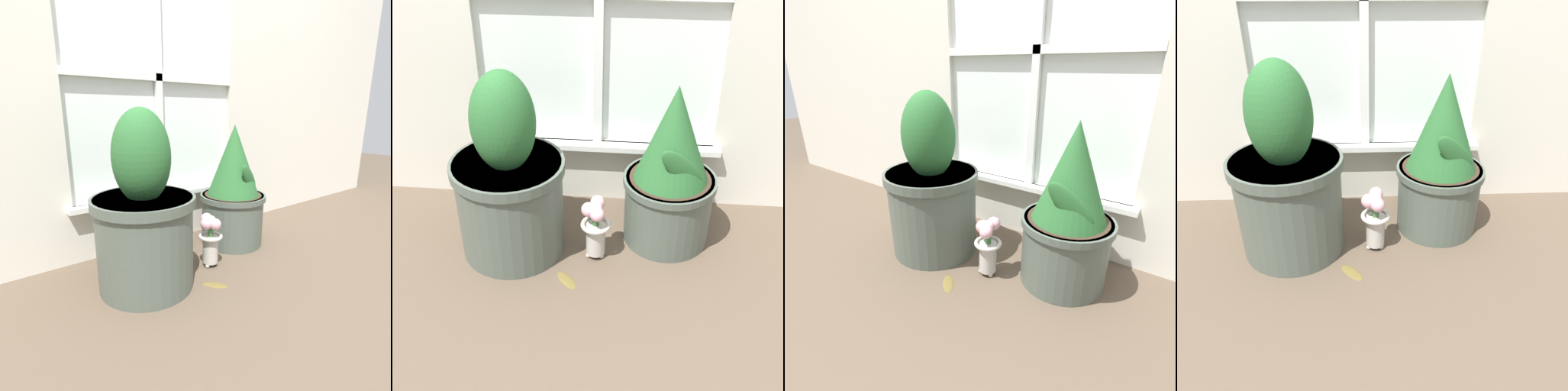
% 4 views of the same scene
% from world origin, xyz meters
% --- Properties ---
extents(ground_plane, '(10.00, 10.00, 0.00)m').
position_xyz_m(ground_plane, '(0.00, 0.00, 0.00)').
color(ground_plane, brown).
extents(potted_plant_left, '(0.42, 0.42, 0.73)m').
position_xyz_m(potted_plant_left, '(-0.30, 0.21, 0.29)').
color(potted_plant_left, '#4C564C').
rests_on(potted_plant_left, ground_plane).
extents(potted_plant_right, '(0.36, 0.36, 0.66)m').
position_xyz_m(potted_plant_right, '(0.30, 0.33, 0.30)').
color(potted_plant_right, '#4C564C').
rests_on(potted_plant_right, ground_plane).
extents(flower_vase, '(0.12, 0.12, 0.25)m').
position_xyz_m(flower_vase, '(0.02, 0.18, 0.15)').
color(flower_vase, '#BCB7AD').
rests_on(flower_vase, ground_plane).
extents(fallen_leaf, '(0.10, 0.11, 0.01)m').
position_xyz_m(fallen_leaf, '(-0.07, 0.03, 0.00)').
color(fallen_leaf, brown).
rests_on(fallen_leaf, ground_plane).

